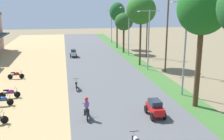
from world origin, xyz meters
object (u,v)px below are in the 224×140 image
object	(u,v)px
streetlamp_far	(129,27)
motorbike_ahead_fourth	(76,84)
utility_pole_near	(147,29)
car_hatchback_red	(155,108)
car_hatchback_silver	(73,53)
median_tree_third	(141,10)
parked_motorbike_fifth	(10,93)
utility_pole_far	(167,30)
median_tree_second	(203,10)
streetlamp_farthest	(112,24)
motorbike_ahead_third	(86,108)
streetlamp_mid	(149,36)
parked_motorbike_fourth	(2,100)
parked_motorbike_sixth	(16,74)
median_tree_fifth	(117,12)
median_tree_fourth	(124,22)
streetlamp_near	(185,43)

from	to	relation	value
streetlamp_far	motorbike_ahead_fourth	size ratio (longest dim) A/B	4.41
streetlamp_far	utility_pole_near	bearing A→B (deg)	-34.32
motorbike_ahead_fourth	car_hatchback_red	bearing A→B (deg)	-54.58
car_hatchback_silver	median_tree_third	bearing A→B (deg)	-40.73
car_hatchback_red	car_hatchback_silver	world-z (taller)	same
parked_motorbike_fifth	utility_pole_far	world-z (taller)	utility_pole_far
median_tree_second	streetlamp_farthest	world-z (taller)	median_tree_second
median_tree_second	streetlamp_farthest	distance (m)	38.78
motorbike_ahead_third	streetlamp_mid	bearing A→B (deg)	56.42
parked_motorbike_fifth	median_tree_third	size ratio (longest dim) A/B	0.19
streetlamp_farthest	car_hatchback_silver	distance (m)	18.36
median_tree_second	utility_pole_far	size ratio (longest dim) A/B	0.99
parked_motorbike_fourth	motorbike_ahead_third	bearing A→B (deg)	-30.04
parked_motorbike_sixth	median_tree_fifth	world-z (taller)	median_tree_fifth
median_tree_second	utility_pole_near	bearing A→B (deg)	82.85
motorbike_ahead_third	streetlamp_farthest	bearing A→B (deg)	77.04
parked_motorbike_fourth	median_tree_fourth	xyz separation A→B (m)	(15.39, 22.76, 4.80)
median_tree_fourth	car_hatchback_red	world-z (taller)	median_tree_fourth
parked_motorbike_fourth	parked_motorbike_sixth	xyz separation A→B (m)	(-0.27, 8.34, 0.00)
parked_motorbike_fourth	utility_pole_far	world-z (taller)	utility_pole_far
median_tree_fourth	streetlamp_mid	world-z (taller)	streetlamp_mid
median_tree_third	median_tree_fourth	size ratio (longest dim) A/B	1.36
utility_pole_near	utility_pole_far	size ratio (longest dim) A/B	0.85
median_tree_fifth	parked_motorbike_fourth	bearing A→B (deg)	-118.56
utility_pole_near	motorbike_ahead_fourth	size ratio (longest dim) A/B	4.69
parked_motorbike_sixth	motorbike_ahead_fourth	xyz separation A→B (m)	(6.42, -5.08, 0.02)
parked_motorbike_fifth	streetlamp_far	distance (m)	24.22
median_tree_fifth	streetlamp_near	distance (m)	28.41
median_tree_third	streetlamp_far	distance (m)	8.08
median_tree_fourth	median_tree_second	bearing A→B (deg)	-89.80
car_hatchback_red	motorbike_ahead_fourth	xyz separation A→B (m)	(-5.37, 7.56, -0.17)
streetlamp_far	car_hatchback_red	distance (m)	25.07
median_tree_third	motorbike_ahead_fourth	world-z (taller)	median_tree_third
median_tree_second	median_tree_fifth	bearing A→B (deg)	90.26
utility_pole_near	median_tree_fourth	bearing A→B (deg)	122.37
streetlamp_near	utility_pole_near	world-z (taller)	streetlamp_near
median_tree_fifth	car_hatchback_silver	size ratio (longest dim) A/B	4.33
median_tree_fifth	motorbike_ahead_third	xyz separation A→B (m)	(-8.80, -31.97, -6.04)
car_hatchback_red	motorbike_ahead_third	world-z (taller)	motorbike_ahead_third
streetlamp_near	streetlamp_far	distance (m)	20.27
car_hatchback_silver	parked_motorbike_sixth	bearing A→B (deg)	-120.08
car_hatchback_red	parked_motorbike_fourth	bearing A→B (deg)	159.53
median_tree_fifth	utility_pole_near	size ratio (longest dim) A/B	1.03
median_tree_third	streetlamp_far	world-z (taller)	median_tree_third
utility_pole_far	car_hatchback_red	bearing A→B (deg)	-114.74
streetlamp_near	motorbike_ahead_fourth	world-z (taller)	streetlamp_near
car_hatchback_red	streetlamp_mid	bearing A→B (deg)	73.90
streetlamp_far	motorbike_ahead_third	xyz separation A→B (m)	(-9.09, -23.90, -3.77)
median_tree_third	streetlamp_farthest	distance (m)	23.37
median_tree_third	motorbike_ahead_fourth	xyz separation A→B (m)	(-9.19, -9.30, -6.88)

